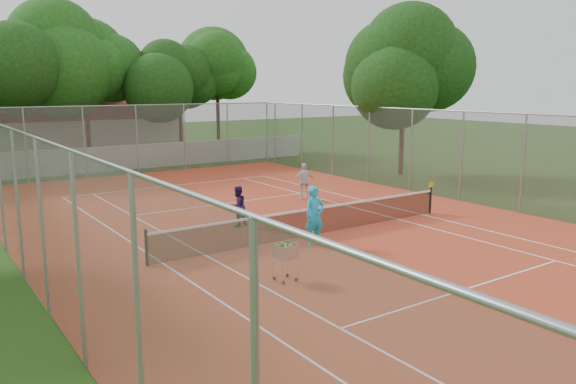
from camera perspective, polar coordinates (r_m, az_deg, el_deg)
ground at (r=19.42m, az=2.53°, el=-4.45°), size 120.00×120.00×0.00m
court_pad at (r=19.42m, az=2.53°, el=-4.42°), size 18.00×34.00×0.02m
court_lines at (r=19.42m, az=2.53°, el=-4.38°), size 10.98×23.78×0.01m
tennis_net at (r=19.30m, az=2.54°, el=-2.99°), size 11.88×0.10×0.98m
perimeter_fence at (r=19.00m, az=2.58°, el=1.38°), size 18.00×34.00×4.00m
boundary_wall at (r=36.03m, az=-16.07°, el=3.39°), size 26.00×0.30×1.50m
clubhouse at (r=45.00m, az=-22.74°, el=6.21°), size 16.40×9.00×4.40m
tropical_trees at (r=38.63m, az=-17.86°, el=10.08°), size 29.00×19.00×10.00m
player_near at (r=18.01m, az=2.71°, el=-2.44°), size 0.72×0.49×1.93m
player_far_left at (r=20.56m, az=-5.14°, el=-1.45°), size 0.83×0.71×1.48m
player_far_right at (r=25.35m, az=1.69°, el=1.10°), size 1.05×0.74×1.65m
ball_hopper at (r=14.78m, az=-0.29°, el=-7.02°), size 0.66×0.66×1.11m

